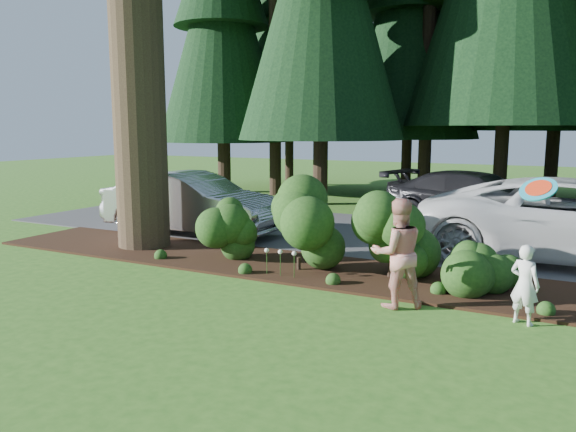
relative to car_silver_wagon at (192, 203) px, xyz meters
The scene contains 11 objects.
ground 6.98m from the car_silver_wagon, 49.18° to the right, with size 80.00×80.00×0.00m, color #2D5F1B.
mulch_bed 5.02m from the car_silver_wagon, 23.76° to the right, with size 16.00×2.50×0.05m, color black.
driveway 5.13m from the car_silver_wagon, 26.46° to the left, with size 22.00×6.00×0.03m, color #38383A.
shrub_row 5.70m from the car_silver_wagon, 21.68° to the right, with size 6.53×1.60×1.61m.
lily_cluster 5.11m from the car_silver_wagon, 33.92° to the right, with size 0.69×0.09×0.57m.
car_silver_wagon is the anchor object (origin of this frame).
car_white_suv 9.31m from the car_silver_wagon, ahead, with size 2.97×6.43×1.79m, color silver.
car_dark_suv 8.10m from the car_silver_wagon, 34.20° to the left, with size 2.24×5.52×1.60m, color black.
child 9.30m from the car_silver_wagon, 21.76° to the right, with size 0.44×0.29×1.20m, color silver.
adult 7.60m from the car_silver_wagon, 27.62° to the right, with size 0.86×0.67×1.78m, color red.
frisbee 9.49m from the car_silver_wagon, 22.03° to the right, with size 0.56×0.44×0.40m.
Camera 1 is at (4.69, -6.89, 2.88)m, focal length 35.00 mm.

